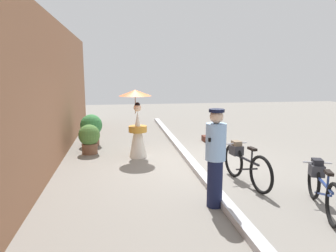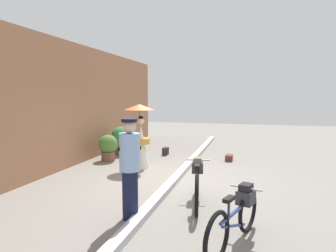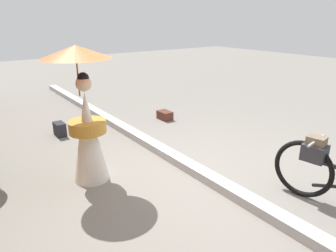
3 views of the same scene
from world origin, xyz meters
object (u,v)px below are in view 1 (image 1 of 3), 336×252
at_px(bicycle_near_officer, 244,163).
at_px(person_officer, 215,156).
at_px(bicycle_far_side, 322,185).
at_px(backpack_on_pavement, 140,137).
at_px(person_with_parasol, 137,123).
at_px(potted_plant_by_door, 92,128).
at_px(potted_plant_small, 90,138).
at_px(backpack_spare, 206,138).

distance_m(bicycle_near_officer, person_officer, 1.45).
relative_size(bicycle_far_side, backpack_on_pavement, 5.72).
bearing_deg(bicycle_far_side, person_with_parasol, 37.28).
relative_size(bicycle_near_officer, bicycle_far_side, 1.05).
bearing_deg(potted_plant_by_door, bicycle_far_side, -141.96).
bearing_deg(bicycle_far_side, potted_plant_by_door, 38.04).
bearing_deg(person_officer, person_with_parasol, 18.08).
relative_size(person_officer, potted_plant_small, 2.02).
height_order(person_officer, potted_plant_small, person_officer).
distance_m(potted_plant_by_door, potted_plant_small, 1.02).
xyz_separation_m(potted_plant_small, backpack_on_pavement, (1.34, -1.49, -0.32)).
distance_m(bicycle_near_officer, potted_plant_small, 4.46).
height_order(backpack_on_pavement, backpack_spare, backpack_on_pavement).
height_order(bicycle_far_side, potted_plant_small, potted_plant_small).
bearing_deg(person_with_parasol, backpack_spare, -56.59).
height_order(person_officer, person_with_parasol, person_with_parasol).
bearing_deg(potted_plant_by_door, backpack_on_pavement, -77.98).
height_order(bicycle_near_officer, person_officer, person_officer).
distance_m(potted_plant_small, backpack_on_pavement, 2.03).
height_order(bicycle_near_officer, potted_plant_by_door, potted_plant_by_door).
bearing_deg(backpack_spare, backpack_on_pavement, 81.07).
bearing_deg(person_with_parasol, person_officer, -161.92).
xyz_separation_m(bicycle_far_side, backpack_spare, (5.29, 0.45, -0.31)).
relative_size(potted_plant_by_door, backpack_on_pavement, 3.41).
bearing_deg(backpack_spare, bicycle_near_officer, 175.10).
distance_m(person_officer, person_with_parasol, 3.54).
bearing_deg(bicycle_far_side, backpack_spare, 4.87).
relative_size(person_officer, potted_plant_by_door, 1.71).
bearing_deg(potted_plant_by_door, potted_plant_small, -178.83).
xyz_separation_m(bicycle_far_side, backpack_on_pavement, (5.64, 2.65, -0.27)).
relative_size(bicycle_near_officer, person_with_parasol, 0.95).
xyz_separation_m(person_with_parasol, potted_plant_by_door, (1.59, 1.33, -0.39)).
distance_m(person_officer, backpack_on_pavement, 5.41).
distance_m(bicycle_near_officer, backpack_on_pavement, 4.68).
xyz_separation_m(bicycle_near_officer, backpack_on_pavement, (4.28, 1.86, -0.29)).
bearing_deg(bicycle_near_officer, person_officer, 136.36).
relative_size(person_with_parasol, backpack_on_pavement, 6.30).
bearing_deg(backpack_on_pavement, bicycle_near_officer, -156.56).
height_order(person_with_parasol, backpack_spare, person_with_parasol).
bearing_deg(bicycle_near_officer, person_with_parasol, 40.81).
height_order(person_with_parasol, backpack_on_pavement, person_with_parasol).
relative_size(bicycle_near_officer, backpack_spare, 5.14).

